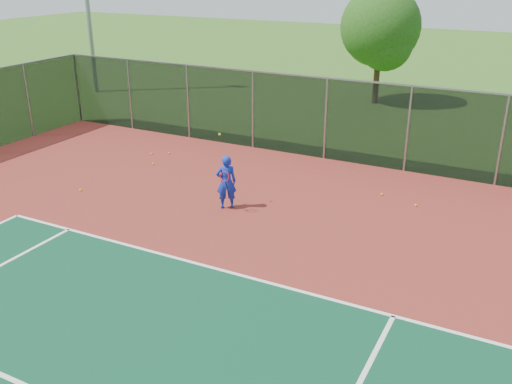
# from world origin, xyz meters

# --- Properties ---
(ground) EXTENTS (120.00, 120.00, 0.00)m
(ground) POSITION_xyz_m (0.00, 0.00, 0.00)
(ground) COLOR #2F5E1A
(ground) RESTS_ON ground
(court_apron) EXTENTS (30.00, 20.00, 0.02)m
(court_apron) POSITION_xyz_m (0.00, 2.00, 0.01)
(court_apron) COLOR maroon
(court_apron) RESTS_ON ground
(fence_back) EXTENTS (30.00, 0.06, 3.03)m
(fence_back) POSITION_xyz_m (0.00, 12.00, 1.56)
(fence_back) COLOR black
(fence_back) RESTS_ON court_apron
(tennis_player) EXTENTS (0.71, 0.75, 2.25)m
(tennis_player) POSITION_xyz_m (-3.91, 6.31, 0.84)
(tennis_player) COLOR #122AB0
(tennis_player) RESTS_ON court_apron
(practice_ball_0) EXTENTS (0.07, 0.07, 0.07)m
(practice_ball_0) POSITION_xyz_m (-9.01, 9.36, 0.06)
(practice_ball_0) COLOR yellow
(practice_ball_0) RESTS_ON court_apron
(practice_ball_1) EXTENTS (0.07, 0.07, 0.07)m
(practice_ball_1) POSITION_xyz_m (-8.45, 9.74, 0.06)
(practice_ball_1) COLOR yellow
(practice_ball_1) RESTS_ON court_apron
(practice_ball_2) EXTENTS (0.07, 0.07, 0.07)m
(practice_ball_2) POSITION_xyz_m (-8.23, 8.46, 0.06)
(practice_ball_2) COLOR yellow
(practice_ball_2) RESTS_ON court_apron
(practice_ball_3) EXTENTS (0.07, 0.07, 0.07)m
(practice_ball_3) POSITION_xyz_m (-0.05, 9.40, 0.06)
(practice_ball_3) COLOR yellow
(practice_ball_3) RESTS_ON court_apron
(practice_ball_4) EXTENTS (0.07, 0.07, 0.07)m
(practice_ball_4) POSITION_xyz_m (1.10, 9.01, 0.06)
(practice_ball_4) COLOR yellow
(practice_ball_4) RESTS_ON court_apron
(practice_ball_5) EXTENTS (0.07, 0.07, 0.07)m
(practice_ball_5) POSITION_xyz_m (-8.74, 5.30, 0.06)
(practice_ball_5) COLOR yellow
(practice_ball_5) RESTS_ON court_apron
(tree_back_left) EXTENTS (3.98, 3.98, 5.85)m
(tree_back_left) POSITION_xyz_m (-3.83, 21.69, 3.67)
(tree_back_left) COLOR #342113
(tree_back_left) RESTS_ON ground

